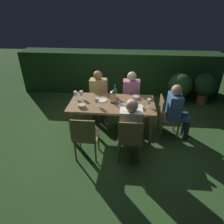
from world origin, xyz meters
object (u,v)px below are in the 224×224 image
object	(u,v)px
lantern_centerpiece	(114,95)
plate_a	(102,100)
person_in_mustard	(98,93)
potted_plant_corner	(205,86)
potted_plant_by_hedge	(180,86)
bowl_bread	(82,106)
person_in_cream	(131,124)
chair_side_left_a	(86,136)
person_in_pink	(131,94)
dining_table	(112,105)
wine_glass_d	(149,101)
wine_glass_b	(75,94)
person_in_blue	(177,109)
wine_glass_a	(97,101)
green_bottle_on_table	(115,93)
chair_side_right_a	(99,95)
chair_side_right_b	(131,97)
plate_b	(124,106)
chair_side_left_b	(130,138)
bowl_olives	(136,97)
chair_head_far	(166,115)
bowl_salad	(139,107)
wine_glass_c	(81,93)

from	to	relation	value
lantern_centerpiece	plate_a	distance (m)	0.28
person_in_mustard	potted_plant_corner	xyz separation A→B (m)	(2.75, 0.98, -0.11)
potted_plant_by_hedge	bowl_bread	bearing A→B (deg)	-141.51
potted_plant_by_hedge	person_in_cream	bearing A→B (deg)	-120.91
plate_a	potted_plant_corner	bearing A→B (deg)	30.97
chair_side_left_a	person_in_pink	distance (m)	1.67
dining_table	bowl_bread	size ratio (longest dim) A/B	11.65
wine_glass_d	bowl_bread	xyz separation A→B (m)	(-1.28, -0.14, -0.09)
wine_glass_b	potted_plant_by_hedge	distance (m)	2.87
person_in_mustard	potted_plant_by_hedge	bearing A→B (deg)	23.56
person_in_blue	wine_glass_a	distance (m)	1.59
green_bottle_on_table	wine_glass_d	size ratio (longest dim) A/B	1.72
person_in_blue	chair_side_right_a	distance (m)	1.88
chair_side_right_b	potted_plant_corner	xyz separation A→B (m)	(1.98, 0.79, 0.05)
lantern_centerpiece	potted_plant_by_hedge	bearing A→B (deg)	42.24
plate_b	potted_plant_by_hedge	size ratio (longest dim) A/B	0.29
person_in_mustard	wine_glass_d	bearing A→B (deg)	-34.15
chair_side_left_b	lantern_centerpiece	bearing A→B (deg)	112.06
chair_side_left_b	person_in_pink	xyz separation A→B (m)	(-0.00, 1.47, 0.15)
chair_side_right_a	person_in_mustard	xyz separation A→B (m)	(0.00, -0.20, 0.15)
chair_side_right_b	bowl_olives	size ratio (longest dim) A/B	5.63
chair_side_right_a	bowl_bread	xyz separation A→B (m)	(-0.18, -1.08, 0.27)
lantern_centerpiece	wine_glass_a	xyz separation A→B (m)	(-0.31, -0.20, -0.03)
dining_table	chair_head_far	size ratio (longest dim) A/B	1.96
bowl_salad	potted_plant_corner	distance (m)	2.58
chair_side_left_b	plate_a	bearing A→B (deg)	123.24
chair_side_right_b	potted_plant_by_hedge	distance (m)	1.49
wine_glass_b	potted_plant_by_hedge	xyz separation A→B (m)	(2.46, 1.43, -0.32)
wine_glass_c	plate_b	world-z (taller)	wine_glass_c
person_in_mustard	wine_glass_d	world-z (taller)	person_in_mustard
dining_table	chair_side_right_a	distance (m)	0.94
person_in_blue	chair_side_right_a	world-z (taller)	person_in_blue
person_in_mustard	green_bottle_on_table	size ratio (longest dim) A/B	3.96
plate_a	wine_glass_c	bearing A→B (deg)	171.42
person_in_pink	potted_plant_by_hedge	xyz separation A→B (m)	(1.31, 0.91, -0.12)
person_in_cream	bowl_bread	world-z (taller)	person_in_cream
chair_head_far	potted_plant_by_hedge	bearing A→B (deg)	69.13
person_in_blue	person_in_cream	bearing A→B (deg)	-145.06
green_bottle_on_table	potted_plant_corner	distance (m)	2.72
chair_side_right_b	chair_side_right_a	distance (m)	0.77
chair_head_far	bowl_salad	world-z (taller)	chair_head_far
bowl_salad	dining_table	bearing A→B (deg)	160.70
lantern_centerpiece	plate_a	world-z (taller)	lantern_centerpiece
plate_a	chair_side_right_a	bearing A→B (deg)	102.86
person_in_blue	person_in_pink	bearing A→B (deg)	145.06
wine_glass_d	person_in_mustard	bearing A→B (deg)	145.85
person_in_pink	green_bottle_on_table	bearing A→B (deg)	-129.87
person_in_blue	bowl_olives	xyz separation A→B (m)	(-0.82, 0.25, 0.11)
chair_side_left_b	bowl_olives	xyz separation A→B (m)	(0.10, 1.08, 0.26)
green_bottle_on_table	plate_a	distance (m)	0.31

